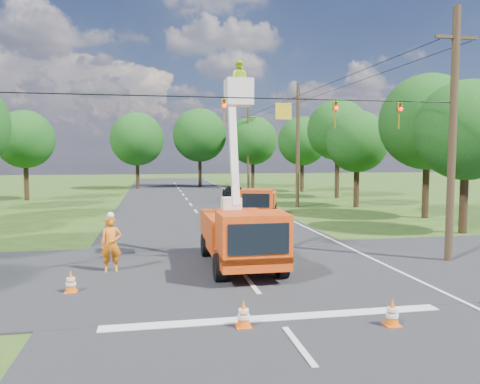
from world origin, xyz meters
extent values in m
plane|color=#2C4514|center=(0.00, 20.00, 0.00)|extent=(140.00, 140.00, 0.00)
cube|color=black|center=(0.00, 20.00, 0.00)|extent=(12.00, 100.00, 0.06)
cube|color=black|center=(0.00, 2.00, 0.00)|extent=(56.00, 10.00, 0.07)
cube|color=silver|center=(0.00, -3.20, 0.00)|extent=(9.00, 0.45, 0.02)
cube|color=silver|center=(5.60, 20.00, 0.00)|extent=(0.12, 90.00, 0.02)
cube|color=#E34C10|center=(0.11, 2.67, 0.75)|extent=(2.32, 6.26, 0.47)
cube|color=#E34C10|center=(0.12, 0.43, 1.56)|extent=(2.30, 1.78, 1.56)
cube|color=black|center=(0.12, -0.46, 1.61)|extent=(1.98, 0.07, 0.99)
cube|color=#E34C10|center=(0.11, 3.50, 1.41)|extent=(2.46, 3.86, 1.04)
cylinder|color=black|center=(-0.97, 0.69, 0.48)|extent=(0.34, 0.96, 0.96)
cylinder|color=black|center=(1.21, 0.69, 0.48)|extent=(0.34, 0.96, 0.96)
cylinder|color=black|center=(-0.99, 4.64, 0.48)|extent=(0.34, 0.96, 0.96)
cylinder|color=black|center=(1.20, 4.65, 0.48)|extent=(0.34, 0.96, 0.96)
cube|color=silver|center=(0.10, 4.65, 2.19)|extent=(0.78, 0.78, 0.57)
cube|color=silver|center=(0.10, 4.07, 4.48)|extent=(0.30, 1.39, 4.52)
cube|color=silver|center=(0.11, 2.98, 6.61)|extent=(0.99, 0.99, 0.99)
imported|color=#C6E526|center=(0.11, 2.98, 7.03)|extent=(0.93, 0.83, 1.57)
cube|color=#E34C10|center=(4.00, 16.38, 0.65)|extent=(3.55, 5.80, 0.41)
cube|color=#E34C10|center=(3.41, 14.52, 1.36)|extent=(2.37, 2.08, 1.36)
cube|color=black|center=(3.18, 13.78, 1.41)|extent=(1.66, 0.57, 0.86)
cube|color=#E34C10|center=(4.22, 17.07, 1.23)|extent=(3.05, 3.85, 0.91)
cylinder|color=black|center=(2.57, 15.02, 0.42)|extent=(0.53, 0.88, 0.84)
cylinder|color=black|center=(4.39, 14.44, 0.42)|extent=(0.53, 0.88, 0.84)
cylinder|color=black|center=(3.62, 18.31, 0.42)|extent=(0.53, 0.88, 0.84)
cylinder|color=black|center=(5.43, 17.73, 0.42)|extent=(0.53, 0.88, 0.84)
imported|color=orange|center=(-4.65, 2.66, 1.03)|extent=(0.77, 0.53, 2.06)
imported|color=black|center=(4.50, 28.62, 0.67)|extent=(2.25, 4.16, 1.35)
cone|color=#F95C0D|center=(-0.98, -3.64, 0.38)|extent=(0.36, 0.36, 0.70)
cube|color=#F95C0D|center=(-0.98, -3.64, 0.04)|extent=(0.38, 0.38, 0.04)
cylinder|color=white|center=(-0.98, -3.64, 0.44)|extent=(0.26, 0.26, 0.09)
cylinder|color=white|center=(-0.98, -3.64, 0.29)|extent=(0.31, 0.31, 0.09)
cone|color=#F95C0D|center=(2.67, -4.22, 0.38)|extent=(0.36, 0.36, 0.70)
cube|color=#F95C0D|center=(2.67, -4.22, 0.04)|extent=(0.38, 0.38, 0.04)
cylinder|color=white|center=(2.67, -4.22, 0.44)|extent=(0.26, 0.26, 0.09)
cylinder|color=white|center=(2.67, -4.22, 0.29)|extent=(0.31, 0.31, 0.09)
cone|color=#F95C0D|center=(0.27, 7.72, 0.38)|extent=(0.36, 0.36, 0.70)
cube|color=#F95C0D|center=(0.27, 7.72, 0.04)|extent=(0.38, 0.38, 0.04)
cylinder|color=white|center=(0.27, 7.72, 0.44)|extent=(0.26, 0.26, 0.09)
cylinder|color=white|center=(0.27, 7.72, 0.29)|extent=(0.31, 0.31, 0.09)
cone|color=#F95C0D|center=(3.27, 11.57, 0.38)|extent=(0.36, 0.36, 0.70)
cube|color=#F95C0D|center=(3.27, 11.57, 0.04)|extent=(0.38, 0.38, 0.04)
cylinder|color=white|center=(3.27, 11.57, 0.44)|extent=(0.26, 0.26, 0.09)
cylinder|color=white|center=(3.27, 11.57, 0.29)|extent=(0.31, 0.31, 0.09)
cone|color=#F95C0D|center=(-5.66, 0.21, 0.38)|extent=(0.36, 0.36, 0.70)
cube|color=#F95C0D|center=(-5.66, 0.21, 0.04)|extent=(0.38, 0.38, 0.04)
cylinder|color=white|center=(-5.66, 0.21, 0.44)|extent=(0.26, 0.26, 0.09)
cylinder|color=white|center=(-5.66, 0.21, 0.29)|extent=(0.31, 0.31, 0.09)
cone|color=#F95C0D|center=(4.31, 17.06, 0.38)|extent=(0.36, 0.36, 0.70)
cube|color=#F95C0D|center=(4.31, 17.06, 0.04)|extent=(0.38, 0.38, 0.04)
cylinder|color=white|center=(4.31, 17.06, 0.44)|extent=(0.26, 0.26, 0.09)
cylinder|color=white|center=(4.31, 17.06, 0.29)|extent=(0.31, 0.31, 0.09)
cylinder|color=#4C3823|center=(8.50, 2.00, 5.00)|extent=(0.30, 0.30, 10.00)
cube|color=#4C3823|center=(8.50, 2.00, 8.80)|extent=(1.80, 0.12, 0.12)
cylinder|color=#4C3823|center=(8.50, 22.00, 5.00)|extent=(0.30, 0.30, 10.00)
cube|color=#4C3823|center=(8.50, 22.00, 8.80)|extent=(1.80, 0.12, 0.12)
cylinder|color=#4C3823|center=(8.50, 42.00, 5.00)|extent=(0.30, 0.30, 10.00)
cube|color=#4C3823|center=(8.50, 42.00, 8.80)|extent=(1.80, 0.12, 0.12)
cylinder|color=black|center=(-0.50, 2.00, 6.30)|extent=(18.00, 0.04, 0.04)
cube|color=gold|center=(1.60, 2.00, 5.85)|extent=(0.60, 0.05, 0.60)
imported|color=gold|center=(-0.60, 2.00, 5.75)|extent=(0.16, 0.20, 1.00)
sphere|color=#FF0C0C|center=(-0.60, 1.88, 6.00)|extent=(0.14, 0.14, 0.14)
imported|color=gold|center=(3.60, 2.00, 5.75)|extent=(0.16, 0.20, 1.00)
sphere|color=#FF0C0C|center=(3.60, 1.88, 6.00)|extent=(0.14, 0.14, 0.14)
imported|color=gold|center=(6.20, 2.00, 5.75)|extent=(0.16, 0.20, 1.00)
sphere|color=#FF0C0C|center=(6.20, 1.88, 6.00)|extent=(0.14, 0.14, 0.14)
cylinder|color=#382616|center=(-14.80, 32.00, 2.02)|extent=(0.44, 0.44, 4.05)
sphere|color=#134612|center=(-14.80, 32.00, 5.70)|extent=(5.40, 5.40, 5.40)
cylinder|color=#382616|center=(13.50, 8.00, 1.98)|extent=(0.44, 0.44, 3.96)
sphere|color=#134612|center=(13.50, 8.00, 5.58)|extent=(5.40, 5.40, 5.40)
cylinder|color=#382616|center=(15.00, 14.00, 2.29)|extent=(0.44, 0.44, 4.58)
sphere|color=#134612|center=(15.00, 14.00, 6.45)|extent=(6.40, 6.40, 6.40)
cylinder|color=#382616|center=(13.20, 21.00, 1.89)|extent=(0.44, 0.44, 3.78)
sphere|color=#134612|center=(13.20, 21.00, 5.33)|extent=(5.00, 5.00, 5.00)
cylinder|color=#382616|center=(14.80, 29.00, 2.38)|extent=(0.44, 0.44, 4.75)
sphere|color=#134612|center=(14.80, 29.00, 6.70)|extent=(6.00, 6.00, 6.00)
cylinder|color=#382616|center=(13.80, 37.00, 2.07)|extent=(0.44, 0.44, 4.14)
sphere|color=#134612|center=(13.80, 37.00, 5.83)|extent=(5.60, 5.60, 5.60)
cylinder|color=#382616|center=(-5.00, 45.00, 2.20)|extent=(0.44, 0.44, 4.40)
sphere|color=#134612|center=(-5.00, 45.00, 6.20)|extent=(6.60, 6.60, 6.60)
cylinder|color=#382616|center=(3.00, 47.00, 2.42)|extent=(0.44, 0.44, 4.84)
sphere|color=#134612|center=(3.00, 47.00, 6.82)|extent=(7.00, 7.00, 7.00)
cylinder|color=#382616|center=(9.50, 44.00, 2.16)|extent=(0.44, 0.44, 4.31)
sphere|color=#134612|center=(9.50, 44.00, 6.08)|extent=(6.20, 6.20, 6.20)
camera|label=1|loc=(-3.12, -14.65, 4.27)|focal=35.00mm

